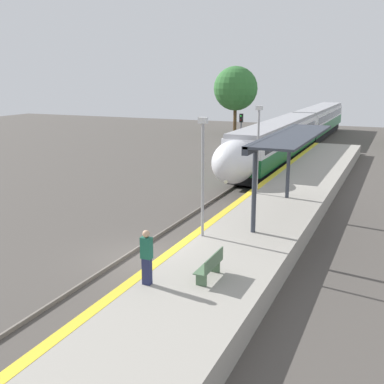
# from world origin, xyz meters

# --- Properties ---
(ground_plane) EXTENTS (120.00, 120.00, 0.00)m
(ground_plane) POSITION_xyz_m (0.00, 0.00, 0.00)
(ground_plane) COLOR #4C4742
(rail_left) EXTENTS (0.08, 90.00, 0.15)m
(rail_left) POSITION_xyz_m (-0.72, 0.00, 0.07)
(rail_left) COLOR slate
(rail_left) RESTS_ON ground_plane
(rail_right) EXTENTS (0.08, 90.00, 0.15)m
(rail_right) POSITION_xyz_m (0.72, 0.00, 0.07)
(rail_right) COLOR slate
(rail_right) RESTS_ON ground_plane
(train) EXTENTS (2.80, 45.26, 3.76)m
(train) POSITION_xyz_m (0.00, 32.47, 2.16)
(train) COLOR black
(train) RESTS_ON ground_plane
(platform_right) EXTENTS (4.35, 64.00, 0.98)m
(platform_right) POSITION_xyz_m (3.83, 0.00, 0.48)
(platform_right) COLOR #9E998E
(platform_right) RESTS_ON ground_plane
(platform_bench) EXTENTS (0.44, 1.61, 0.89)m
(platform_bench) POSITION_xyz_m (4.15, -2.84, 1.44)
(platform_bench) COLOR #4C6B4C
(platform_bench) RESTS_ON platform_right
(person_waiting) EXTENTS (0.36, 0.24, 1.82)m
(person_waiting) POSITION_xyz_m (2.42, -4.02, 1.93)
(person_waiting) COLOR navy
(person_waiting) RESTS_ON platform_right
(railway_signal) EXTENTS (0.28, 0.28, 4.48)m
(railway_signal) POSITION_xyz_m (-2.60, 21.12, 2.73)
(railway_signal) COLOR #59595E
(railway_signal) RESTS_ON ground_plane
(lamppost_near) EXTENTS (0.36, 0.20, 4.93)m
(lamppost_near) POSITION_xyz_m (2.22, 1.13, 3.82)
(lamppost_near) COLOR #9E9EA3
(lamppost_near) RESTS_ON platform_right
(lamppost_mid) EXTENTS (0.36, 0.20, 4.93)m
(lamppost_mid) POSITION_xyz_m (2.22, 9.23, 3.82)
(lamppost_mid) COLOR #9E9EA3
(lamppost_mid) RESTS_ON platform_right
(station_canopy) EXTENTS (2.02, 9.52, 3.89)m
(station_canopy) POSITION_xyz_m (4.59, 5.72, 4.57)
(station_canopy) COLOR #333842
(station_canopy) RESTS_ON platform_right
(background_tree_left) EXTENTS (5.63, 5.63, 8.68)m
(background_tree_left) POSITION_xyz_m (-10.59, 43.39, 5.85)
(background_tree_left) COLOR brown
(background_tree_left) RESTS_ON ground_plane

